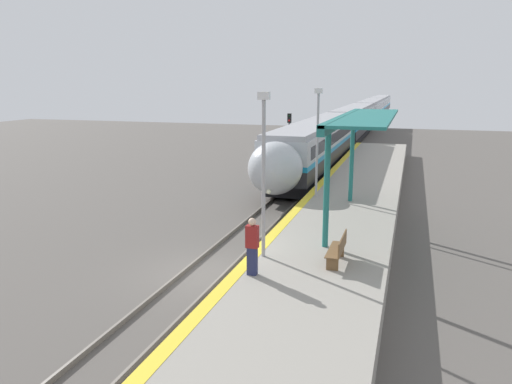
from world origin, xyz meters
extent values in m
plane|color=#56514C|center=(0.00, 0.00, 0.00)|extent=(120.00, 120.00, 0.00)
cube|color=slate|center=(-0.72, 0.00, 0.07)|extent=(0.08, 90.00, 0.15)
cube|color=slate|center=(0.72, 0.00, 0.07)|extent=(0.08, 90.00, 0.15)
cube|color=black|center=(0.00, 21.29, 0.61)|extent=(2.55, 20.36, 0.78)
cube|color=#28282D|center=(0.00, 21.29, 1.43)|extent=(2.89, 22.14, 0.86)
cube|color=#198CBF|center=(0.00, 21.29, 2.01)|extent=(2.91, 22.14, 0.30)
cube|color=#B2B7BC|center=(0.00, 21.29, 2.81)|extent=(2.89, 22.14, 1.31)
cube|color=black|center=(0.00, 21.29, 2.75)|extent=(2.92, 20.36, 0.72)
cube|color=#9E9EA3|center=(0.00, 21.29, 3.61)|extent=(2.60, 22.14, 0.30)
cylinder|color=black|center=(-0.72, 13.33, 0.44)|extent=(0.12, 0.87, 0.87)
cylinder|color=black|center=(0.72, 13.33, 0.44)|extent=(0.12, 0.87, 0.87)
cylinder|color=black|center=(-0.72, 15.53, 0.44)|extent=(0.12, 0.87, 0.87)
cylinder|color=black|center=(0.72, 15.53, 0.44)|extent=(0.12, 0.87, 0.87)
cylinder|color=black|center=(-0.72, 27.05, 0.44)|extent=(0.12, 0.87, 0.87)
cylinder|color=black|center=(0.72, 27.05, 0.44)|extent=(0.12, 0.87, 0.87)
cylinder|color=black|center=(-0.72, 29.25, 0.44)|extent=(0.12, 0.87, 0.87)
cylinder|color=black|center=(0.72, 29.25, 0.44)|extent=(0.12, 0.87, 0.87)
ellipsoid|color=#B2B7BC|center=(0.00, 9.17, 2.23)|extent=(2.78, 3.15, 2.71)
ellipsoid|color=black|center=(0.00, 8.78, 2.68)|extent=(2.03, 1.83, 1.38)
sphere|color=#F9F4CC|center=(0.00, 8.00, 1.25)|extent=(0.24, 0.24, 0.24)
cube|color=black|center=(0.00, 44.23, 0.61)|extent=(2.55, 20.36, 0.78)
cube|color=#28282D|center=(0.00, 44.23, 1.43)|extent=(2.89, 22.14, 0.86)
cube|color=#198CBF|center=(0.00, 44.23, 2.01)|extent=(2.91, 22.14, 0.30)
cube|color=#B2B7BC|center=(0.00, 44.23, 2.81)|extent=(2.89, 22.14, 1.31)
cube|color=black|center=(0.00, 44.23, 2.75)|extent=(2.92, 20.36, 0.72)
cube|color=#9E9EA3|center=(0.00, 44.23, 3.61)|extent=(2.60, 22.14, 0.30)
cylinder|color=black|center=(-0.72, 36.26, 0.44)|extent=(0.12, 0.87, 0.87)
cylinder|color=black|center=(0.72, 36.26, 0.44)|extent=(0.12, 0.87, 0.87)
cylinder|color=black|center=(-0.72, 38.46, 0.44)|extent=(0.12, 0.87, 0.87)
cylinder|color=black|center=(0.72, 38.46, 0.44)|extent=(0.12, 0.87, 0.87)
cylinder|color=black|center=(-0.72, 49.99, 0.44)|extent=(0.12, 0.87, 0.87)
cylinder|color=black|center=(0.72, 49.99, 0.44)|extent=(0.12, 0.87, 0.87)
cylinder|color=black|center=(-0.72, 52.19, 0.44)|extent=(0.12, 0.87, 0.87)
cylinder|color=black|center=(0.72, 52.19, 0.44)|extent=(0.12, 0.87, 0.87)
cube|color=black|center=(0.00, 67.16, 0.61)|extent=(2.55, 20.36, 0.78)
cube|color=#28282D|center=(0.00, 67.16, 1.43)|extent=(2.89, 22.14, 0.86)
cube|color=#198CBF|center=(0.00, 67.16, 2.01)|extent=(2.91, 22.14, 0.30)
cube|color=#B2B7BC|center=(0.00, 67.16, 2.81)|extent=(2.89, 22.14, 1.31)
cube|color=black|center=(0.00, 67.16, 2.75)|extent=(2.92, 20.36, 0.72)
cube|color=#9E9EA3|center=(0.00, 67.16, 3.61)|extent=(2.60, 22.14, 0.30)
cylinder|color=black|center=(-0.72, 59.20, 0.44)|extent=(0.12, 0.87, 0.87)
cylinder|color=black|center=(0.72, 59.20, 0.44)|extent=(0.12, 0.87, 0.87)
cylinder|color=black|center=(-0.72, 61.40, 0.44)|extent=(0.12, 0.87, 0.87)
cylinder|color=black|center=(0.72, 61.40, 0.44)|extent=(0.12, 0.87, 0.87)
cylinder|color=black|center=(-0.72, 72.92, 0.44)|extent=(0.12, 0.87, 0.87)
cylinder|color=black|center=(0.72, 72.92, 0.44)|extent=(0.12, 0.87, 0.87)
cylinder|color=black|center=(-0.72, 75.12, 0.44)|extent=(0.12, 0.87, 0.87)
cylinder|color=black|center=(0.72, 75.12, 0.44)|extent=(0.12, 0.87, 0.87)
cube|color=black|center=(0.00, 90.10, 0.61)|extent=(2.55, 20.36, 0.78)
cube|color=#28282D|center=(0.00, 90.10, 1.43)|extent=(2.89, 22.14, 0.86)
cube|color=#198CBF|center=(0.00, 90.10, 2.01)|extent=(2.91, 22.14, 0.30)
cube|color=#B2B7BC|center=(0.00, 90.10, 2.81)|extent=(2.89, 22.14, 1.31)
cube|color=black|center=(0.00, 90.10, 2.75)|extent=(2.92, 20.36, 0.72)
cube|color=#9E9EA3|center=(0.00, 90.10, 3.61)|extent=(2.60, 22.14, 0.30)
cylinder|color=black|center=(-0.72, 82.13, 0.44)|extent=(0.12, 0.87, 0.87)
cylinder|color=black|center=(0.72, 82.13, 0.44)|extent=(0.12, 0.87, 0.87)
cylinder|color=black|center=(-0.72, 84.33, 0.44)|extent=(0.12, 0.87, 0.87)
cylinder|color=black|center=(0.72, 84.33, 0.44)|extent=(0.12, 0.87, 0.87)
cylinder|color=black|center=(-0.72, 95.86, 0.44)|extent=(0.12, 0.87, 0.87)
cylinder|color=black|center=(0.72, 95.86, 0.44)|extent=(0.12, 0.87, 0.87)
cylinder|color=black|center=(-0.72, 98.06, 0.44)|extent=(0.12, 0.87, 0.87)
cylinder|color=black|center=(0.72, 98.06, 0.44)|extent=(0.12, 0.87, 0.87)
cube|color=gray|center=(3.90, 0.00, 0.51)|extent=(4.44, 64.00, 1.01)
cube|color=yellow|center=(1.88, 0.00, 1.02)|extent=(0.40, 64.00, 0.01)
cube|color=brown|center=(4.53, -0.95, 1.22)|extent=(0.36, 0.06, 0.42)
cube|color=brown|center=(4.53, 0.31, 1.22)|extent=(0.36, 0.06, 0.42)
cube|color=brown|center=(4.53, -0.32, 1.45)|extent=(0.44, 1.68, 0.03)
cube|color=brown|center=(4.73, -0.32, 1.68)|extent=(0.04, 1.68, 0.44)
cube|color=navy|center=(2.35, -1.99, 1.43)|extent=(0.28, 0.20, 0.83)
cube|color=maroon|center=(2.35, -1.99, 2.17)|extent=(0.36, 0.22, 0.66)
sphere|color=beige|center=(2.35, -1.99, 2.61)|extent=(0.22, 0.22, 0.22)
cylinder|color=#59595E|center=(-2.29, 21.55, 1.77)|extent=(0.14, 0.14, 3.54)
cube|color=black|center=(-2.29, 21.55, 3.89)|extent=(0.28, 0.20, 0.70)
sphere|color=black|center=(-2.29, 21.44, 4.06)|extent=(0.14, 0.14, 0.14)
sphere|color=red|center=(-2.29, 21.44, 3.72)|extent=(0.14, 0.14, 0.14)
cylinder|color=#9E9EA3|center=(2.21, -0.37, 3.50)|extent=(0.12, 0.12, 4.98)
cube|color=silver|center=(2.21, -0.37, 6.11)|extent=(0.36, 0.20, 0.24)
cylinder|color=#9E9EA3|center=(2.21, 8.74, 3.50)|extent=(0.12, 0.12, 4.98)
cube|color=silver|center=(2.21, 8.74, 6.11)|extent=(0.36, 0.20, 0.24)
cylinder|color=#1E6B66|center=(3.94, 1.19, 3.00)|extent=(0.20, 0.20, 3.97)
cylinder|color=#1E6B66|center=(3.94, 8.23, 3.00)|extent=(0.20, 0.20, 3.97)
cube|color=#1E6B66|center=(3.94, 4.71, 5.08)|extent=(0.24, 10.04, 0.36)
cube|color=#1E6B66|center=(4.84, 4.71, 5.20)|extent=(2.00, 10.04, 0.10)
camera|label=1|loc=(6.55, -15.04, 6.51)|focal=35.00mm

